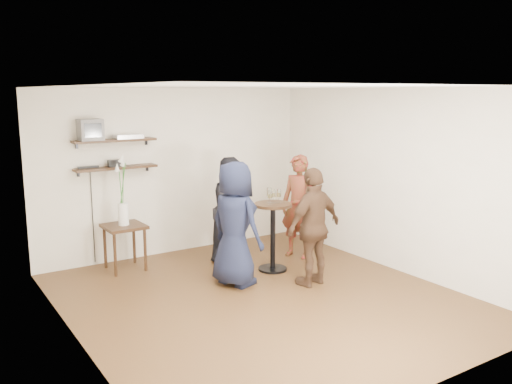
% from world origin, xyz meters
% --- Properties ---
extents(room, '(4.58, 5.08, 2.68)m').
position_xyz_m(room, '(0.00, 0.00, 1.30)').
color(room, '#462816').
rests_on(room, ground).
extents(shelf_upper, '(1.20, 0.25, 0.04)m').
position_xyz_m(shelf_upper, '(-1.00, 2.38, 1.85)').
color(shelf_upper, black).
rests_on(shelf_upper, room).
extents(shelf_lower, '(1.20, 0.25, 0.04)m').
position_xyz_m(shelf_lower, '(-1.00, 2.38, 1.45)').
color(shelf_lower, black).
rests_on(shelf_lower, room).
extents(crt_monitor, '(0.32, 0.30, 0.30)m').
position_xyz_m(crt_monitor, '(-1.35, 2.38, 2.02)').
color(crt_monitor, '#59595B').
rests_on(crt_monitor, shelf_upper).
extents(dvd_deck, '(0.40, 0.24, 0.06)m').
position_xyz_m(dvd_deck, '(-0.80, 2.38, 1.90)').
color(dvd_deck, silver).
rests_on(dvd_deck, shelf_upper).
extents(radio, '(0.22, 0.10, 0.10)m').
position_xyz_m(radio, '(-1.00, 2.38, 1.52)').
color(radio, black).
rests_on(radio, shelf_lower).
extents(power_strip, '(0.30, 0.05, 0.03)m').
position_xyz_m(power_strip, '(-1.39, 2.42, 1.48)').
color(power_strip, black).
rests_on(power_strip, shelf_lower).
extents(side_table, '(0.56, 0.56, 0.66)m').
position_xyz_m(side_table, '(-1.04, 2.04, 0.55)').
color(side_table, black).
rests_on(side_table, room).
extents(vase_lilies, '(0.20, 0.21, 1.04)m').
position_xyz_m(vase_lilies, '(-1.04, 2.04, 0.99)').
color(vase_lilies, white).
rests_on(vase_lilies, side_table).
extents(drinks_table, '(0.54, 0.54, 0.99)m').
position_xyz_m(drinks_table, '(0.74, 0.85, 0.63)').
color(drinks_table, black).
rests_on(drinks_table, room).
extents(wine_glass_fl, '(0.06, 0.06, 0.19)m').
position_xyz_m(wine_glass_fl, '(0.66, 0.82, 1.12)').
color(wine_glass_fl, silver).
rests_on(wine_glass_fl, drinks_table).
extents(wine_glass_fr, '(0.07, 0.07, 0.20)m').
position_xyz_m(wine_glass_fr, '(0.81, 0.81, 1.12)').
color(wine_glass_fr, silver).
rests_on(wine_glass_fr, drinks_table).
extents(wine_glass_bl, '(0.07, 0.07, 0.21)m').
position_xyz_m(wine_glass_bl, '(0.73, 0.93, 1.13)').
color(wine_glass_bl, silver).
rests_on(wine_glass_bl, drinks_table).
extents(wine_glass_br, '(0.06, 0.06, 0.19)m').
position_xyz_m(wine_glass_br, '(0.76, 0.87, 1.12)').
color(wine_glass_br, silver).
rests_on(wine_glass_br, drinks_table).
extents(person_plaid, '(0.59, 0.69, 1.60)m').
position_xyz_m(person_plaid, '(1.45, 1.18, 0.80)').
color(person_plaid, red).
rests_on(person_plaid, room).
extents(person_dark, '(0.91, 0.80, 1.59)m').
position_xyz_m(person_dark, '(0.51, 1.60, 0.79)').
color(person_dark, black).
rests_on(person_dark, room).
extents(person_navy, '(0.73, 0.92, 1.66)m').
position_xyz_m(person_navy, '(-0.02, 0.64, 0.83)').
color(person_navy, '#161A31').
rests_on(person_navy, room).
extents(person_brown, '(0.97, 0.52, 1.58)m').
position_xyz_m(person_brown, '(0.86, 0.07, 0.79)').
color(person_brown, '#49301F').
rests_on(person_brown, room).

